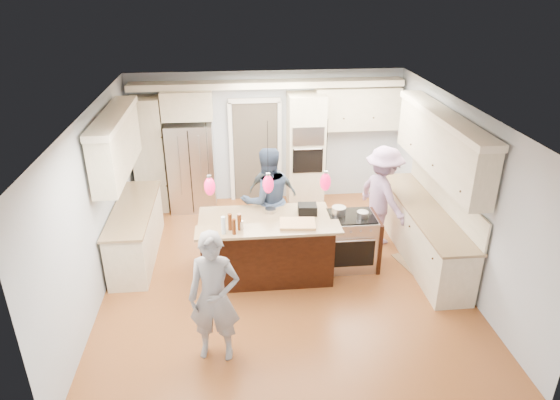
{
  "coord_description": "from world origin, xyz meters",
  "views": [
    {
      "loc": [
        -0.71,
        -6.81,
        4.5
      ],
      "look_at": [
        0.0,
        0.35,
        1.15
      ],
      "focal_mm": 32.0,
      "sensor_mm": 36.0,
      "label": 1
    }
  ],
  "objects_px": {
    "refrigerator": "(192,167)",
    "island_range": "(352,241)",
    "kitchen_island": "(266,246)",
    "person_bar_end": "(214,298)",
    "person_far_left": "(267,200)"
  },
  "relations": [
    {
      "from": "kitchen_island",
      "to": "island_range",
      "type": "xyz_separation_m",
      "value": [
        1.41,
        0.08,
        -0.03
      ]
    },
    {
      "from": "refrigerator",
      "to": "person_bar_end",
      "type": "height_order",
      "value": "refrigerator"
    },
    {
      "from": "island_range",
      "to": "person_bar_end",
      "type": "height_order",
      "value": "person_bar_end"
    },
    {
      "from": "island_range",
      "to": "person_bar_end",
      "type": "xyz_separation_m",
      "value": [
        -2.17,
        -1.93,
        0.42
      ]
    },
    {
      "from": "kitchen_island",
      "to": "person_bar_end",
      "type": "relative_size",
      "value": 1.2
    },
    {
      "from": "kitchen_island",
      "to": "person_far_left",
      "type": "height_order",
      "value": "person_far_left"
    },
    {
      "from": "refrigerator",
      "to": "island_range",
      "type": "distance_m",
      "value": 3.71
    },
    {
      "from": "refrigerator",
      "to": "kitchen_island",
      "type": "xyz_separation_m",
      "value": [
        1.3,
        -2.57,
        -0.41
      ]
    },
    {
      "from": "kitchen_island",
      "to": "refrigerator",
      "type": "bearing_deg",
      "value": 116.91
    },
    {
      "from": "person_bar_end",
      "to": "island_range",
      "type": "bearing_deg",
      "value": 50.47
    },
    {
      "from": "kitchen_island",
      "to": "island_range",
      "type": "bearing_deg",
      "value": 3.09
    },
    {
      "from": "person_bar_end",
      "to": "person_far_left",
      "type": "distance_m",
      "value": 2.76
    },
    {
      "from": "kitchen_island",
      "to": "person_bar_end",
      "type": "xyz_separation_m",
      "value": [
        -0.77,
        -1.85,
        0.39
      ]
    },
    {
      "from": "island_range",
      "to": "refrigerator",
      "type": "bearing_deg",
      "value": 137.41
    },
    {
      "from": "kitchen_island",
      "to": "island_range",
      "type": "distance_m",
      "value": 1.41
    }
  ]
}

